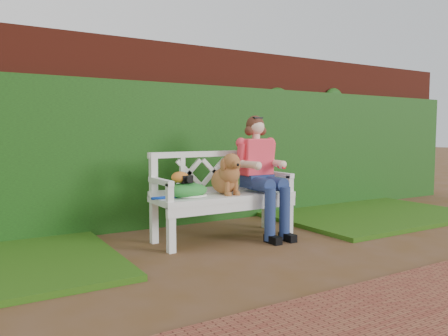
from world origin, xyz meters
TOP-DOWN VIEW (x-y plane):
  - ground at (0.00, 0.00)m, footprint 60.00×60.00m
  - brick_wall at (0.00, 1.90)m, footprint 10.00×0.30m
  - ivy_hedge at (0.00, 1.68)m, footprint 10.00×0.18m
  - grass_right at (2.40, 0.90)m, footprint 2.60×2.00m
  - brick_paving at (0.00, -1.60)m, footprint 4.00×1.20m
  - garden_bench at (0.08, 0.74)m, footprint 1.62×0.73m
  - seated_woman at (0.50, 0.72)m, footprint 0.65×0.78m
  - dog at (0.08, 0.70)m, footprint 0.38×0.46m
  - tennis_racket at (-0.35, 0.72)m, footprint 0.66×0.47m
  - green_bag at (-0.36, 0.73)m, footprint 0.46×0.37m
  - camera_item at (-0.38, 0.70)m, footprint 0.12×0.09m
  - baseball_glove at (-0.43, 0.73)m, footprint 0.19×0.15m

SIDE VIEW (x-z plane):
  - ground at x=0.00m, z-range 0.00..0.00m
  - brick_paving at x=0.00m, z-range 0.00..0.03m
  - grass_right at x=2.40m, z-range 0.00..0.05m
  - garden_bench at x=0.08m, z-range 0.00..0.48m
  - tennis_racket at x=-0.35m, z-range 0.48..0.51m
  - green_bag at x=-0.36m, z-range 0.48..0.62m
  - seated_woman at x=0.50m, z-range 0.00..1.23m
  - camera_item at x=-0.38m, z-range 0.62..0.70m
  - baseball_glove at x=-0.43m, z-range 0.62..0.74m
  - dog at x=0.08m, z-range 0.48..0.91m
  - ivy_hedge at x=0.00m, z-range 0.00..1.70m
  - brick_wall at x=0.00m, z-range 0.00..2.20m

